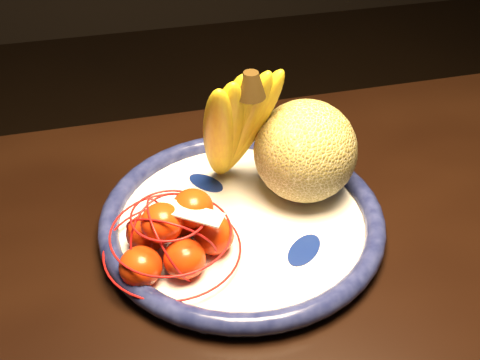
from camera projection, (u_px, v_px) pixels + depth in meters
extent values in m
cube|color=black|center=(259.00, 320.00, 0.67)|extent=(1.41, 0.85, 0.04)
cylinder|color=white|center=(242.00, 224.00, 0.75)|extent=(0.32, 0.32, 0.01)
torus|color=#0A0F34|center=(242.00, 218.00, 0.75)|extent=(0.35, 0.35, 0.03)
cylinder|color=white|center=(242.00, 227.00, 0.76)|extent=(0.16, 0.16, 0.00)
ellipsoid|color=navy|center=(304.00, 250.00, 0.71)|extent=(0.13, 0.13, 0.00)
ellipsoid|color=navy|center=(206.00, 183.00, 0.81)|extent=(0.11, 0.12, 0.00)
ellipsoid|color=navy|center=(160.00, 233.00, 0.73)|extent=(0.11, 0.08, 0.00)
sphere|color=olive|center=(305.00, 151.00, 0.75)|extent=(0.13, 0.13, 0.13)
ellipsoid|color=yellow|center=(220.00, 130.00, 0.73)|extent=(0.06, 0.12, 0.19)
ellipsoid|color=yellow|center=(226.00, 127.00, 0.73)|extent=(0.04, 0.11, 0.20)
ellipsoid|color=yellow|center=(231.00, 124.00, 0.74)|extent=(0.06, 0.11, 0.20)
ellipsoid|color=yellow|center=(235.00, 123.00, 0.74)|extent=(0.08, 0.11, 0.20)
ellipsoid|color=yellow|center=(242.00, 122.00, 0.74)|extent=(0.10, 0.11, 0.20)
ellipsoid|color=yellow|center=(248.00, 121.00, 0.75)|extent=(0.12, 0.11, 0.19)
cone|color=black|center=(233.00, 58.00, 0.68)|extent=(0.03, 0.03, 0.03)
ellipsoid|color=#E83F13|center=(141.00, 267.00, 0.66)|extent=(0.05, 0.05, 0.04)
ellipsoid|color=#E83F13|center=(185.00, 259.00, 0.67)|extent=(0.05, 0.05, 0.04)
ellipsoid|color=#E83F13|center=(214.00, 235.00, 0.70)|extent=(0.05, 0.05, 0.04)
ellipsoid|color=#E83F13|center=(147.00, 233.00, 0.70)|extent=(0.05, 0.05, 0.04)
ellipsoid|color=#E83F13|center=(187.00, 219.00, 0.72)|extent=(0.05, 0.05, 0.04)
ellipsoid|color=#E83F13|center=(162.00, 223.00, 0.66)|extent=(0.05, 0.05, 0.04)
ellipsoid|color=#E83F13|center=(193.00, 208.00, 0.68)|extent=(0.05, 0.05, 0.04)
torus|color=red|center=(172.00, 249.00, 0.69)|extent=(0.19, 0.19, 0.00)
torus|color=red|center=(171.00, 232.00, 0.68)|extent=(0.16, 0.16, 0.00)
torus|color=red|center=(169.00, 215.00, 0.66)|extent=(0.10, 0.10, 0.00)
torus|color=red|center=(172.00, 240.00, 0.68)|extent=(0.12, 0.10, 0.10)
torus|color=red|center=(172.00, 240.00, 0.68)|extent=(0.05, 0.11, 0.10)
torus|color=red|center=(172.00, 240.00, 0.68)|extent=(0.12, 0.09, 0.10)
cube|color=white|center=(191.00, 212.00, 0.66)|extent=(0.08, 0.06, 0.01)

